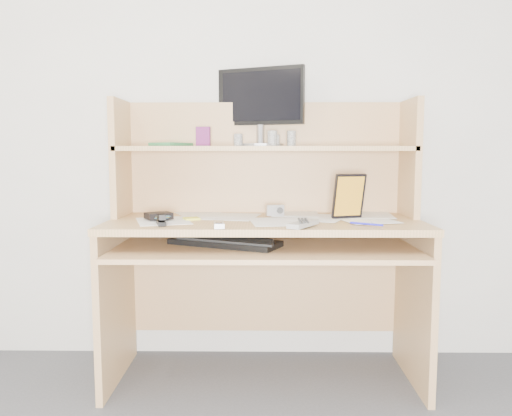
{
  "coord_description": "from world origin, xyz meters",
  "views": [
    {
      "loc": [
        -0.01,
        -0.75,
        1.05
      ],
      "look_at": [
        -0.04,
        1.43,
        0.81
      ],
      "focal_mm": 35.0,
      "sensor_mm": 36.0,
      "label": 1
    }
  ],
  "objects_px": {
    "keyboard": "(225,241)",
    "game_case": "(349,196)",
    "desk": "(265,229)",
    "tv_remote": "(303,224)",
    "monitor": "(261,105)"
  },
  "relations": [
    {
      "from": "tv_remote",
      "to": "game_case",
      "type": "bearing_deg",
      "value": 77.58
    },
    {
      "from": "desk",
      "to": "game_case",
      "type": "relative_size",
      "value": 6.91
    },
    {
      "from": "keyboard",
      "to": "game_case",
      "type": "xyz_separation_m",
      "value": [
        0.55,
        0.09,
        0.19
      ]
    },
    {
      "from": "desk",
      "to": "monitor",
      "type": "bearing_deg",
      "value": 97.49
    },
    {
      "from": "game_case",
      "to": "monitor",
      "type": "distance_m",
      "value": 0.63
    },
    {
      "from": "tv_remote",
      "to": "game_case",
      "type": "xyz_separation_m",
      "value": [
        0.22,
        0.24,
        0.09
      ]
    },
    {
      "from": "keyboard",
      "to": "desk",
      "type": "bearing_deg",
      "value": 68.98
    },
    {
      "from": "keyboard",
      "to": "monitor",
      "type": "height_order",
      "value": "monitor"
    },
    {
      "from": "monitor",
      "to": "tv_remote",
      "type": "bearing_deg",
      "value": -48.5
    },
    {
      "from": "keyboard",
      "to": "game_case",
      "type": "distance_m",
      "value": 0.59
    },
    {
      "from": "desk",
      "to": "game_case",
      "type": "distance_m",
      "value": 0.42
    },
    {
      "from": "desk",
      "to": "game_case",
      "type": "xyz_separation_m",
      "value": [
        0.38,
        -0.08,
        0.16
      ]
    },
    {
      "from": "keyboard",
      "to": "tv_remote",
      "type": "distance_m",
      "value": 0.37
    },
    {
      "from": "monitor",
      "to": "keyboard",
      "type": "bearing_deg",
      "value": -93.62
    },
    {
      "from": "keyboard",
      "to": "monitor",
      "type": "xyz_separation_m",
      "value": [
        0.15,
        0.33,
        0.62
      ]
    }
  ]
}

